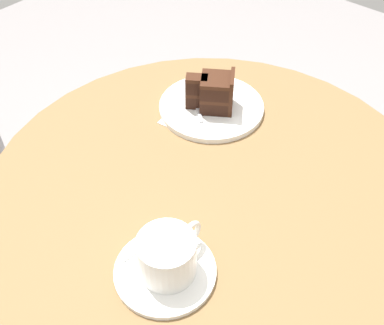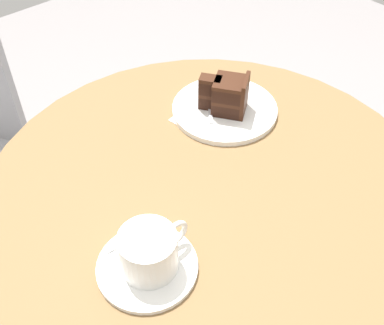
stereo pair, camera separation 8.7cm
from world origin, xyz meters
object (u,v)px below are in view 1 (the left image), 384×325
object	(u,v)px
saucer	(165,271)
teaspoon	(155,239)
coffee_cup	(168,255)
cake_plate	(211,107)
napkin	(200,118)
fork	(194,95)
cake_slice	(214,93)

from	to	relation	value
saucer	teaspoon	distance (m)	0.06
coffee_cup	cake_plate	distance (m)	0.42
teaspoon	napkin	size ratio (longest dim) A/B	0.66
cake_plate	fork	distance (m)	0.05
fork	napkin	xyz separation A→B (m)	(-0.04, -0.05, -0.01)
coffee_cup	fork	world-z (taller)	coffee_cup
fork	cake_plate	bearing A→B (deg)	-137.65
saucer	coffee_cup	xyz separation A→B (m)	(0.01, -0.00, 0.04)
coffee_cup	teaspoon	world-z (taller)	coffee_cup
saucer	teaspoon	world-z (taller)	teaspoon
saucer	napkin	size ratio (longest dim) A/B	1.04
teaspoon	fork	bearing A→B (deg)	39.85
cake_plate	napkin	bearing A→B (deg)	-175.97
teaspoon	napkin	bearing A→B (deg)	35.71
saucer	napkin	xyz separation A→B (m)	(0.32, 0.20, -0.00)
coffee_cup	fork	xyz separation A→B (m)	(0.36, 0.26, -0.03)
teaspoon	coffee_cup	bearing A→B (deg)	-106.53
saucer	cake_slice	world-z (taller)	cake_slice
teaspoon	cake_plate	bearing A→B (deg)	33.22
coffee_cup	napkin	world-z (taller)	coffee_cup
cake_slice	coffee_cup	bearing A→B (deg)	-150.90
cake_plate	fork	bearing A→B (deg)	92.89
teaspoon	fork	xyz separation A→B (m)	(0.33, 0.20, 0.00)
coffee_cup	saucer	bearing A→B (deg)	155.08
napkin	teaspoon	bearing A→B (deg)	-152.89
coffee_cup	cake_slice	bearing A→B (deg)	29.10
saucer	napkin	distance (m)	0.38
teaspoon	cake_slice	distance (m)	0.36
coffee_cup	teaspoon	distance (m)	0.07
teaspoon	cake_plate	size ratio (longest dim) A/B	0.45
saucer	fork	bearing A→B (deg)	34.88
cake_plate	cake_slice	bearing A→B (deg)	-111.19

